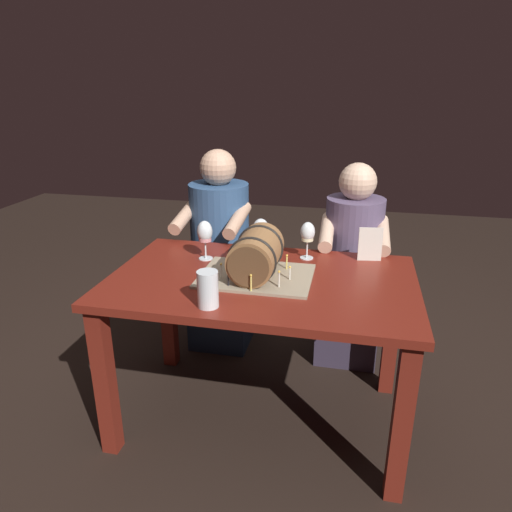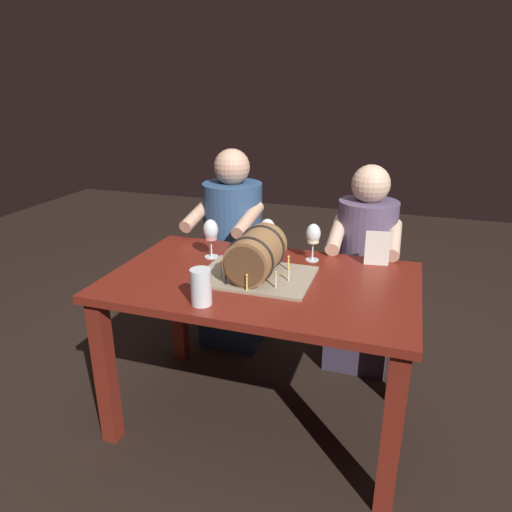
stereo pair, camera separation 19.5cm
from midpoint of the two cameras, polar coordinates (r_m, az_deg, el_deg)
name	(u,v)px [view 1 (the left image)]	position (r m, az deg, el deg)	size (l,w,h in m)	color
ground_plane	(261,416)	(2.40, -1.83, -18.92)	(8.00, 8.00, 0.00)	black
dining_table	(262,302)	(2.07, -2.03, -5.66)	(1.31, 0.81, 0.73)	maroon
barrel_cake	(256,257)	(1.98, -2.82, -0.21)	(0.48, 0.35, 0.21)	gray
wine_glass_white	(308,234)	(2.20, 3.78, 2.68)	(0.07, 0.07, 0.18)	white
wine_glass_rose	(205,233)	(2.21, -8.77, 2.69)	(0.07, 0.07, 0.19)	white
wine_glass_amber	(261,231)	(2.26, -1.89, 3.03)	(0.08, 0.08, 0.18)	white
beer_pint	(208,290)	(1.76, -9.05, -4.21)	(0.08, 0.08, 0.14)	white
menu_card	(370,244)	(2.23, 11.31, 1.37)	(0.11, 0.01, 0.16)	silver
person_seated_left	(220,259)	(2.75, -6.39, -0.45)	(0.39, 0.48, 1.18)	#1B2D46
person_seated_right	(351,276)	(2.63, 9.36, -2.46)	(0.35, 0.45, 1.13)	#372D40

